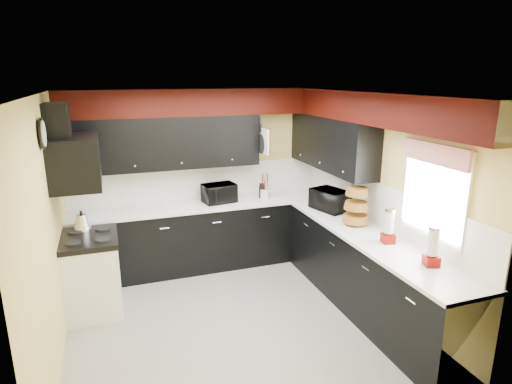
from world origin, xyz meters
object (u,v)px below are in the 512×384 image
(knife_block, at_px, (262,191))
(kettle, at_px, (82,222))
(toaster_oven, at_px, (219,193))
(microwave, at_px, (330,200))
(utensil_crock, at_px, (265,194))

(knife_block, relative_size, kettle, 0.98)
(toaster_oven, bearing_deg, kettle, -173.24)
(knife_block, distance_m, kettle, 2.49)
(toaster_oven, distance_m, knife_block, 0.65)
(toaster_oven, distance_m, microwave, 1.54)
(toaster_oven, bearing_deg, utensil_crock, -13.18)
(microwave, bearing_deg, kettle, 68.45)
(knife_block, xyz_separation_m, kettle, (-2.44, -0.50, -0.03))
(microwave, relative_size, knife_block, 2.51)
(microwave, distance_m, utensil_crock, 1.01)
(utensil_crock, relative_size, knife_block, 0.71)
(microwave, relative_size, utensil_crock, 3.52)
(toaster_oven, relative_size, kettle, 2.22)
(toaster_oven, bearing_deg, microwave, -41.63)
(utensil_crock, bearing_deg, knife_block, 103.54)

